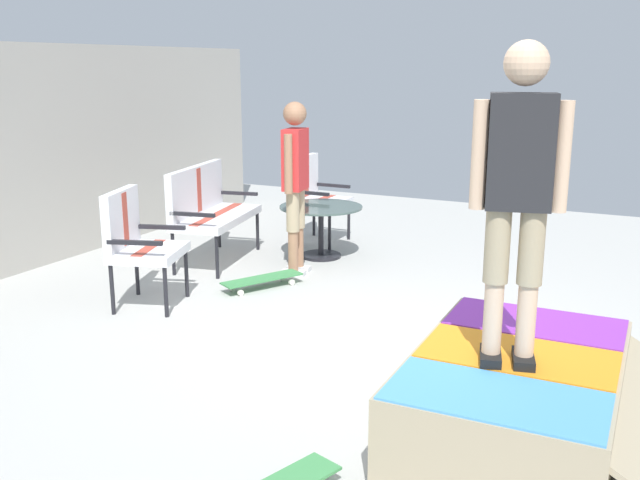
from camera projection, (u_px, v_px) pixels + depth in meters
name	position (u px, v px, depth m)	size (l,w,h in m)	color
ground_plane	(366.00, 354.00, 5.35)	(12.00, 12.00, 0.10)	#B2B2AD
skate_ramp	(521.00, 398.00, 3.97)	(1.70, 1.77, 0.52)	tan
patio_bench	(207.00, 205.00, 7.55)	(1.33, 0.78, 1.02)	black
patio_chair_near_house	(313.00, 191.00, 8.41)	(0.62, 0.55, 1.02)	black
patio_chair_by_wall	(136.00, 237.00, 6.16)	(0.76, 0.72, 1.02)	black
patio_table	(321.00, 221.00, 7.76)	(0.90, 0.90, 0.57)	black
person_watching	(295.00, 175.00, 7.01)	(0.48, 0.28, 1.71)	silver
person_skater	(519.00, 183.00, 3.58)	(0.30, 0.47, 1.66)	black
skateboard_by_bench	(262.00, 279.00, 6.75)	(0.80, 0.56, 0.10)	#3F8C4C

